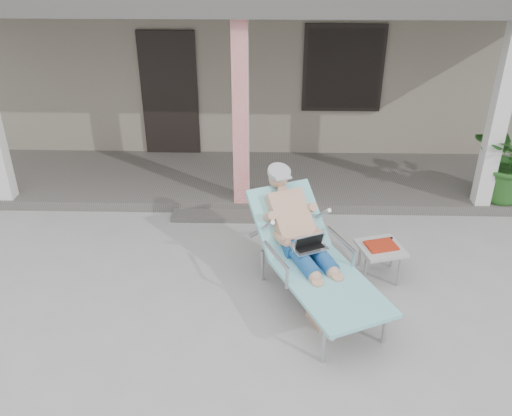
{
  "coord_description": "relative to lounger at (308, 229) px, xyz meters",
  "views": [
    {
      "loc": [
        0.39,
        -4.97,
        3.86
      ],
      "look_at": [
        0.25,
        0.6,
        0.85
      ],
      "focal_mm": 38.0,
      "sensor_mm": 36.0,
      "label": 1
    }
  ],
  "objects": [
    {
      "name": "porch_overhang",
      "position": [
        -0.82,
        2.82,
        1.93
      ],
      "size": [
        10.0,
        2.3,
        2.85
      ],
      "color": "silver",
      "rests_on": "porch_deck"
    },
    {
      "name": "porch_step",
      "position": [
        -0.82,
        1.73,
        -0.82
      ],
      "size": [
        2.0,
        0.3,
        0.07
      ],
      "primitive_type": "cube",
      "color": "#605B56",
      "rests_on": "ground"
    },
    {
      "name": "potted_palm",
      "position": [
        3.05,
        2.21,
        -0.07
      ],
      "size": [
        1.43,
        1.33,
        1.28
      ],
      "primitive_type": "imported",
      "rotation": [
        0.0,
        0.0,
        0.35
      ],
      "color": "#26591E",
      "rests_on": "porch_deck"
    },
    {
      "name": "side_table",
      "position": [
        0.91,
        0.36,
        -0.48
      ],
      "size": [
        0.61,
        0.61,
        0.45
      ],
      "rotation": [
        0.0,
        0.0,
        0.28
      ],
      "color": "#B1B1AC",
      "rests_on": "ground"
    },
    {
      "name": "house",
      "position": [
        -0.82,
        6.37,
        0.81
      ],
      "size": [
        10.4,
        5.4,
        3.3
      ],
      "color": "gray",
      "rests_on": "ground"
    },
    {
      "name": "porch_deck",
      "position": [
        -0.82,
        2.88,
        -0.78
      ],
      "size": [
        10.0,
        2.0,
        0.15
      ],
      "primitive_type": "cube",
      "color": "#605B56",
      "rests_on": "ground"
    },
    {
      "name": "ground",
      "position": [
        -0.82,
        -0.12,
        -0.86
      ],
      "size": [
        60.0,
        60.0,
        0.0
      ],
      "primitive_type": "plane",
      "color": "#9E9E99",
      "rests_on": "ground"
    },
    {
      "name": "lounger",
      "position": [
        0.0,
        0.0,
        0.0
      ],
      "size": [
        1.59,
        2.21,
        1.4
      ],
      "rotation": [
        0.0,
        0.0,
        0.43
      ],
      "color": "#B7B7BC",
      "rests_on": "ground"
    }
  ]
}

